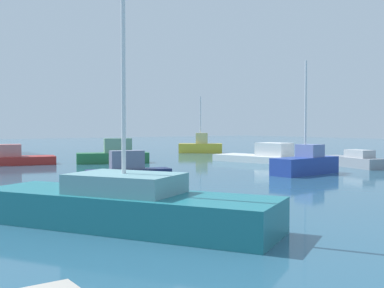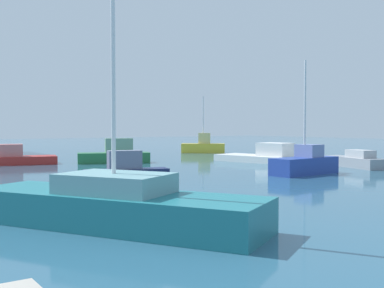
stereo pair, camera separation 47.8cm
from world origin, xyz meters
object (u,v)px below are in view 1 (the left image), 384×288
object	(u,v)px
motorboat_grey_outer_mooring	(354,160)
sailboat_yellow_near_pier	(201,146)
motorboat_white_far_right	(268,156)
motorboat_green_center_channel	(114,155)
motorboat_navy_inner_mooring	(128,171)
sailboat_blue_distant_east	(306,163)
sailboat_teal_behind_lamppost	(124,205)
motorboat_red_mid_harbor	(10,159)

from	to	relation	value
motorboat_grey_outer_mooring	sailboat_yellow_near_pier	distance (m)	19.75
motorboat_white_far_right	motorboat_grey_outer_mooring	bearing A→B (deg)	-73.23
motorboat_green_center_channel	motorboat_navy_inner_mooring	size ratio (longest dim) A/B	1.28
motorboat_grey_outer_mooring	sailboat_blue_distant_east	distance (m)	6.49
sailboat_teal_behind_lamppost	motorboat_navy_inner_mooring	world-z (taller)	sailboat_teal_behind_lamppost
motorboat_red_mid_harbor	motorboat_grey_outer_mooring	bearing A→B (deg)	-39.95
sailboat_teal_behind_lamppost	sailboat_yellow_near_pier	bearing A→B (deg)	50.14
sailboat_blue_distant_east	motorboat_red_mid_harbor	bearing A→B (deg)	125.71
motorboat_green_center_channel	sailboat_blue_distant_east	distance (m)	14.86
motorboat_grey_outer_mooring	motorboat_white_far_right	bearing A→B (deg)	106.77
sailboat_yellow_near_pier	motorboat_red_mid_harbor	size ratio (longest dim) A/B	0.91
motorboat_white_far_right	sailboat_blue_distant_east	bearing A→B (deg)	-120.50
motorboat_green_center_channel	sailboat_blue_distant_east	world-z (taller)	sailboat_blue_distant_east
sailboat_yellow_near_pier	motorboat_white_far_right	size ratio (longest dim) A/B	0.67
sailboat_yellow_near_pier	sailboat_blue_distant_east	distance (m)	22.51
motorboat_navy_inner_mooring	sailboat_blue_distant_east	distance (m)	10.45
sailboat_blue_distant_east	sailboat_teal_behind_lamppost	bearing A→B (deg)	-155.85
motorboat_grey_outer_mooring	motorboat_white_far_right	world-z (taller)	motorboat_white_far_right
sailboat_teal_behind_lamppost	motorboat_white_far_right	xyz separation A→B (m)	(19.65, 14.39, -0.15)
motorboat_red_mid_harbor	motorboat_navy_inner_mooring	size ratio (longest dim) A/B	1.51
motorboat_red_mid_harbor	sailboat_blue_distant_east	world-z (taller)	sailboat_blue_distant_east
motorboat_green_center_channel	sailboat_blue_distant_east	bearing A→B (deg)	-69.12
motorboat_white_far_right	sailboat_teal_behind_lamppost	bearing A→B (deg)	-143.78
sailboat_yellow_near_pier	motorboat_grey_outer_mooring	bearing A→B (deg)	-94.96
sailboat_blue_distant_east	motorboat_white_far_right	bearing A→B (deg)	59.50
motorboat_green_center_channel	motorboat_navy_inner_mooring	distance (m)	12.47
sailboat_yellow_near_pier	sailboat_blue_distant_east	bearing A→B (deg)	-110.97
motorboat_green_center_channel	motorboat_red_mid_harbor	size ratio (longest dim) A/B	0.85
sailboat_teal_behind_lamppost	sailboat_yellow_near_pier	size ratio (longest dim) A/B	2.06
motorboat_green_center_channel	motorboat_white_far_right	bearing A→B (deg)	-32.82
sailboat_blue_distant_east	sailboat_yellow_near_pier	bearing A→B (deg)	69.03
motorboat_grey_outer_mooring	sailboat_yellow_near_pier	size ratio (longest dim) A/B	0.88
sailboat_yellow_near_pier	motorboat_white_far_right	xyz separation A→B (m)	(-3.59, -13.43, -0.22)
motorboat_white_far_right	motorboat_navy_inner_mooring	bearing A→B (deg)	-160.53
motorboat_grey_outer_mooring	motorboat_red_mid_harbor	xyz separation A→B (m)	(-18.40, 15.41, 0.00)
motorboat_grey_outer_mooring	sailboat_yellow_near_pier	bearing A→B (deg)	85.04
motorboat_white_far_right	motorboat_red_mid_harbor	size ratio (longest dim) A/B	1.35
motorboat_green_center_channel	motorboat_red_mid_harbor	world-z (taller)	motorboat_green_center_channel
sailboat_yellow_near_pier	motorboat_green_center_channel	distance (m)	15.14
sailboat_teal_behind_lamppost	motorboat_green_center_channel	distance (m)	22.93
sailboat_blue_distant_east	motorboat_green_center_channel	bearing A→B (deg)	110.88
sailboat_yellow_near_pier	motorboat_green_center_channel	xyz separation A→B (m)	(-13.35, -7.14, -0.06)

